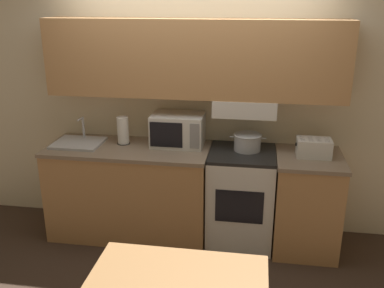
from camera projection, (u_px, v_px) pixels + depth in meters
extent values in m
plane|color=#3D2D23|center=(196.00, 220.00, 4.67)|extent=(16.00, 16.00, 0.00)
cube|color=beige|center=(196.00, 106.00, 4.28)|extent=(5.19, 0.05, 2.55)
cube|color=tan|center=(194.00, 59.00, 3.94)|extent=(2.79, 0.32, 0.72)
cube|color=silver|center=(245.00, 107.00, 4.01)|extent=(0.59, 0.34, 0.16)
cube|color=tan|center=(130.00, 192.00, 4.30)|extent=(1.56, 0.66, 0.90)
cube|color=#84705B|center=(128.00, 149.00, 4.15)|extent=(1.58, 0.68, 0.04)
cube|color=tan|center=(306.00, 204.00, 4.05)|extent=(0.58, 0.66, 0.90)
cube|color=#84705B|center=(310.00, 158.00, 3.90)|extent=(0.60, 0.68, 0.04)
cube|color=silver|center=(241.00, 198.00, 4.16)|extent=(0.62, 0.62, 0.90)
cube|color=black|center=(242.00, 154.00, 4.01)|extent=(0.62, 0.62, 0.03)
cube|color=black|center=(239.00, 207.00, 3.85)|extent=(0.43, 0.01, 0.32)
cylinder|color=black|center=(227.00, 156.00, 3.91)|extent=(0.09, 0.09, 0.01)
cylinder|color=black|center=(257.00, 158.00, 3.87)|extent=(0.09, 0.09, 0.01)
cylinder|color=black|center=(229.00, 147.00, 4.14)|extent=(0.09, 0.09, 0.01)
cylinder|color=black|center=(258.00, 149.00, 4.10)|extent=(0.09, 0.09, 0.01)
cylinder|color=#B7BABF|center=(247.00, 142.00, 4.03)|extent=(0.25, 0.25, 0.16)
torus|color=#B7BABF|center=(248.00, 135.00, 4.01)|extent=(0.26, 0.26, 0.01)
cylinder|color=#B7BABF|center=(232.00, 137.00, 4.04)|extent=(0.05, 0.01, 0.01)
cylinder|color=#B7BABF|center=(263.00, 138.00, 4.00)|extent=(0.05, 0.01, 0.01)
cube|color=silver|center=(178.00, 130.00, 4.15)|extent=(0.50, 0.35, 0.31)
cube|color=black|center=(166.00, 135.00, 4.00)|extent=(0.31, 0.01, 0.24)
cube|color=gray|center=(195.00, 136.00, 3.96)|extent=(0.09, 0.01, 0.24)
cube|color=silver|center=(314.00, 148.00, 3.87)|extent=(0.31, 0.20, 0.16)
cube|color=black|center=(296.00, 144.00, 3.89)|extent=(0.01, 0.02, 0.02)
cube|color=black|center=(302.00, 139.00, 3.86)|extent=(0.04, 0.14, 0.01)
cube|color=black|center=(311.00, 139.00, 3.85)|extent=(0.04, 0.14, 0.01)
cube|color=black|center=(319.00, 140.00, 3.84)|extent=(0.04, 0.14, 0.01)
cube|color=black|center=(327.00, 140.00, 3.83)|extent=(0.04, 0.14, 0.01)
cube|color=#B7BABF|center=(78.00, 143.00, 4.21)|extent=(0.46, 0.40, 0.02)
cube|color=#4C4F54|center=(78.00, 143.00, 4.19)|extent=(0.39, 0.30, 0.01)
cylinder|color=#B7BABF|center=(83.00, 127.00, 4.32)|extent=(0.02, 0.02, 0.21)
cylinder|color=#B7BABF|center=(80.00, 119.00, 4.23)|extent=(0.02, 0.12, 0.02)
cylinder|color=black|center=(124.00, 143.00, 4.24)|extent=(0.13, 0.13, 0.01)
cylinder|color=white|center=(123.00, 130.00, 4.19)|extent=(0.11, 0.11, 0.27)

